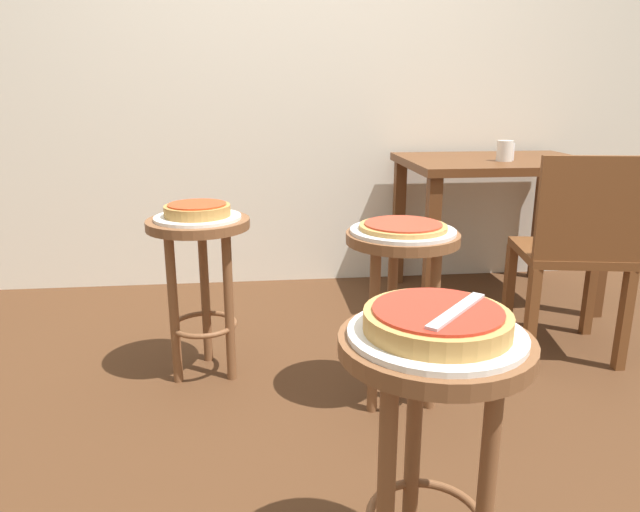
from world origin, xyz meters
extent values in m
plane|color=#4C2D19|center=(0.00, 0.00, 0.00)|extent=(6.00, 6.00, 0.00)
cube|color=silver|center=(0.00, 1.65, 1.50)|extent=(6.00, 0.10, 3.00)
cylinder|color=brown|center=(0.11, -0.68, 0.61)|extent=(0.38, 0.38, 0.03)
cylinder|color=brown|center=(0.11, -0.57, 0.29)|extent=(0.04, 0.04, 0.59)
cylinder|color=brown|center=(0.01, -0.74, 0.29)|extent=(0.04, 0.04, 0.59)
cylinder|color=brown|center=(0.21, -0.74, 0.29)|extent=(0.04, 0.04, 0.59)
cylinder|color=white|center=(0.11, -0.68, 0.63)|extent=(0.34, 0.34, 0.01)
cylinder|color=tan|center=(0.11, -0.68, 0.66)|extent=(0.28, 0.28, 0.04)
cylinder|color=red|center=(0.11, -0.68, 0.68)|extent=(0.25, 0.25, 0.01)
cylinder|color=brown|center=(0.26, 0.16, 0.61)|extent=(0.38, 0.38, 0.03)
cylinder|color=brown|center=(0.26, 0.28, 0.29)|extent=(0.04, 0.04, 0.59)
cylinder|color=brown|center=(0.16, 0.10, 0.29)|extent=(0.04, 0.04, 0.59)
cylinder|color=brown|center=(0.36, 0.10, 0.29)|extent=(0.04, 0.04, 0.59)
torus|color=brown|center=(0.26, 0.16, 0.21)|extent=(0.26, 0.26, 0.02)
cylinder|color=silver|center=(0.26, 0.16, 0.63)|extent=(0.35, 0.35, 0.01)
cylinder|color=tan|center=(0.26, 0.16, 0.64)|extent=(0.29, 0.29, 0.01)
cylinder|color=#B23823|center=(0.26, 0.16, 0.65)|extent=(0.26, 0.26, 0.01)
cylinder|color=brown|center=(-0.44, 0.46, 0.61)|extent=(0.38, 0.38, 0.03)
cylinder|color=brown|center=(-0.44, 0.57, 0.29)|extent=(0.04, 0.04, 0.59)
cylinder|color=brown|center=(-0.54, 0.40, 0.29)|extent=(0.04, 0.04, 0.59)
cylinder|color=brown|center=(-0.34, 0.40, 0.29)|extent=(0.04, 0.04, 0.59)
torus|color=brown|center=(-0.44, 0.46, 0.21)|extent=(0.26, 0.26, 0.02)
cylinder|color=white|center=(-0.44, 0.46, 0.63)|extent=(0.32, 0.32, 0.01)
cylinder|color=#B78442|center=(-0.44, 0.46, 0.66)|extent=(0.24, 0.24, 0.04)
cylinder|color=red|center=(-0.44, 0.46, 0.68)|extent=(0.21, 0.21, 0.01)
cube|color=#5B3319|center=(1.00, 1.18, 0.73)|extent=(0.94, 0.74, 0.04)
cube|color=#5B3319|center=(0.58, 0.86, 0.35)|extent=(0.06, 0.06, 0.71)
cube|color=#5B3319|center=(1.43, 0.86, 0.35)|extent=(0.06, 0.06, 0.71)
cube|color=#5B3319|center=(0.58, 1.50, 0.35)|extent=(0.06, 0.06, 0.71)
cube|color=#5B3319|center=(1.43, 1.50, 0.35)|extent=(0.06, 0.06, 0.71)
cylinder|color=silver|center=(0.99, 1.08, 0.79)|extent=(0.08, 0.08, 0.10)
cylinder|color=white|center=(1.04, 1.11, 0.79)|extent=(0.04, 0.04, 0.08)
cube|color=brown|center=(1.06, 0.51, 0.43)|extent=(0.46, 0.46, 0.04)
cube|color=brown|center=(1.03, 0.34, 0.65)|extent=(0.40, 0.10, 0.40)
cube|color=brown|center=(1.27, 0.66, 0.21)|extent=(0.04, 0.04, 0.42)
cube|color=brown|center=(0.91, 0.72, 0.21)|extent=(0.04, 0.04, 0.42)
cube|color=brown|center=(1.20, 0.31, 0.21)|extent=(0.04, 0.04, 0.42)
cube|color=brown|center=(0.85, 0.37, 0.21)|extent=(0.04, 0.04, 0.42)
cube|color=silver|center=(0.14, -0.70, 0.68)|extent=(0.17, 0.18, 0.01)
camera|label=1|loc=(-0.23, -1.70, 1.08)|focal=32.98mm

